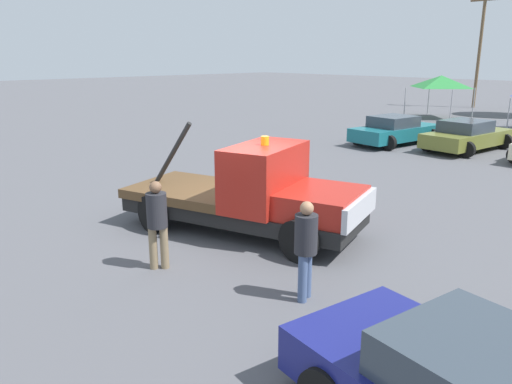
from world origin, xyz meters
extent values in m
plane|color=#545459|center=(0.00, 0.00, 0.00)|extent=(160.00, 160.00, 0.00)
cube|color=black|center=(0.00, 0.00, 0.53)|extent=(5.96, 3.63, 0.35)
cube|color=#B22319|center=(1.93, 0.62, 0.98)|extent=(2.08, 2.29, 0.55)
cube|color=silver|center=(2.72, 0.87, 0.95)|extent=(0.73, 1.95, 0.50)
cube|color=#B22319|center=(0.59, 0.19, 1.41)|extent=(1.86, 2.50, 1.41)
cube|color=brown|center=(-1.34, -0.43, 0.81)|extent=(3.36, 2.98, 0.22)
cylinder|color=black|center=(-1.87, -0.60, 1.70)|extent=(1.17, 0.48, 1.63)
cylinder|color=orange|center=(0.59, 0.19, 2.22)|extent=(0.18, 0.18, 0.20)
cylinder|color=black|center=(1.53, 1.60, 0.44)|extent=(0.88, 0.26, 0.88)
cylinder|color=black|center=(2.18, -0.41, 0.44)|extent=(0.88, 0.26, 0.88)
cylinder|color=black|center=(-2.06, 0.45, 0.44)|extent=(0.88, 0.26, 0.88)
cylinder|color=black|center=(-1.41, -1.57, 0.44)|extent=(0.88, 0.26, 0.88)
cube|color=#333D47|center=(7.06, -2.96, 1.09)|extent=(2.38, 1.97, 0.50)
cylinder|color=black|center=(5.71, -1.84, 0.34)|extent=(0.68, 0.22, 0.68)
cylinder|color=#475B84|center=(3.37, -1.65, 0.42)|extent=(0.16, 0.16, 0.85)
cylinder|color=#475B84|center=(3.30, -1.45, 0.42)|extent=(0.16, 0.16, 0.85)
cylinder|color=#28282D|center=(3.33, -1.55, 1.18)|extent=(0.39, 0.39, 0.67)
sphere|color=#A87A56|center=(3.33, -1.55, 1.63)|extent=(0.23, 0.23, 0.23)
cylinder|color=#847051|center=(0.59, -2.56, 0.43)|extent=(0.16, 0.16, 0.86)
cylinder|color=#847051|center=(0.46, -2.73, 0.43)|extent=(0.16, 0.16, 0.86)
cylinder|color=#28282D|center=(0.52, -2.64, 1.19)|extent=(0.39, 0.39, 0.68)
sphere|color=brown|center=(0.52, -2.64, 1.65)|extent=(0.23, 0.23, 0.23)
cube|color=#196670|center=(-3.91, 13.27, 0.54)|extent=(2.36, 4.84, 0.60)
cube|color=#333D47|center=(-3.94, 13.04, 1.09)|extent=(1.83, 2.13, 0.50)
cylinder|color=black|center=(-4.60, 14.94, 0.34)|extent=(0.68, 0.22, 0.68)
cylinder|color=black|center=(-2.86, 14.75, 0.34)|extent=(0.68, 0.22, 0.68)
cylinder|color=black|center=(-4.96, 11.79, 0.34)|extent=(0.68, 0.22, 0.68)
cylinder|color=black|center=(-3.22, 11.60, 0.34)|extent=(0.68, 0.22, 0.68)
cube|color=olive|center=(-0.89, 14.12, 0.54)|extent=(2.31, 4.79, 0.60)
cube|color=#333D47|center=(-0.91, 13.89, 1.09)|extent=(1.83, 2.09, 0.50)
cylinder|color=black|center=(-1.64, 15.78, 0.34)|extent=(0.68, 0.22, 0.68)
cylinder|color=black|center=(0.14, 15.61, 0.34)|extent=(0.68, 0.22, 0.68)
cylinder|color=black|center=(-1.93, 12.64, 0.34)|extent=(0.68, 0.22, 0.68)
cylinder|color=black|center=(-0.15, 12.47, 0.34)|extent=(0.68, 0.22, 0.68)
cylinder|color=#9E9EA3|center=(-8.89, 22.55, 1.00)|extent=(0.07, 0.07, 2.00)
cylinder|color=#9E9EA3|center=(-5.72, 22.55, 1.00)|extent=(0.07, 0.07, 2.00)
cylinder|color=#9E9EA3|center=(-8.89, 25.73, 1.00)|extent=(0.07, 0.07, 2.00)
cylinder|color=#9E9EA3|center=(-5.72, 25.73, 1.00)|extent=(0.07, 0.07, 2.00)
pyramid|color=#287F38|center=(-7.30, 24.14, 2.39)|extent=(3.18, 3.18, 0.78)
cylinder|color=#9E9EA3|center=(-1.93, 21.51, 0.89)|extent=(0.07, 0.07, 1.79)
cylinder|color=brown|center=(-8.75, 32.89, 4.60)|extent=(0.24, 0.24, 9.20)
cube|color=brown|center=(-8.75, 32.89, 8.09)|extent=(2.20, 0.14, 0.14)
camera|label=1|loc=(8.40, -7.54, 4.05)|focal=35.00mm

